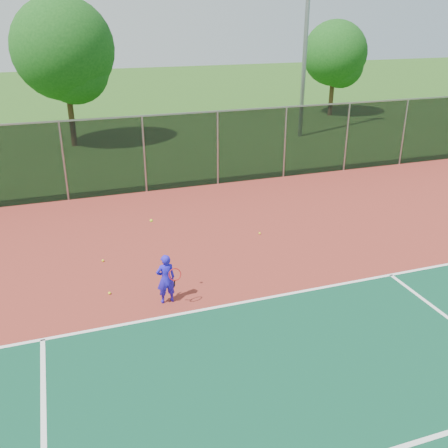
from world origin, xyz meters
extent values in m
plane|color=#244F16|center=(0.00, 0.00, 0.00)|extent=(120.00, 120.00, 0.00)
cube|color=maroon|center=(0.00, 2.00, 0.01)|extent=(30.00, 20.00, 0.02)
cube|color=white|center=(2.00, 3.00, 0.03)|extent=(22.00, 0.10, 0.00)
cube|color=black|center=(0.00, 12.00, 1.52)|extent=(30.00, 0.04, 3.00)
cube|color=gray|center=(0.00, 12.00, 3.02)|extent=(30.00, 0.06, 0.06)
imported|color=#2616D6|center=(-4.07, 3.66, 0.66)|extent=(0.49, 0.33, 1.29)
cylinder|color=black|center=(-3.92, 3.41, 0.64)|extent=(0.03, 0.15, 0.27)
torus|color=#A51414|center=(-3.92, 3.31, 0.94)|extent=(0.30, 0.13, 0.29)
sphere|color=yellow|center=(-4.32, 3.76, 2.19)|extent=(0.07, 0.07, 0.07)
sphere|color=yellow|center=(-5.38, 4.47, 0.06)|extent=(0.07, 0.07, 0.07)
sphere|color=yellow|center=(-0.33, 6.67, 0.06)|extent=(0.07, 0.07, 0.07)
sphere|color=yellow|center=(-5.33, 6.35, 0.06)|extent=(0.07, 0.07, 0.07)
cylinder|color=gray|center=(7.22, 18.75, 5.87)|extent=(0.24, 0.24, 11.73)
cylinder|color=#3A2515|center=(-5.25, 20.64, 1.43)|extent=(0.30, 0.30, 2.86)
sphere|color=#124512|center=(-5.25, 20.64, 4.93)|extent=(5.09, 5.09, 5.09)
sphere|color=#124512|center=(-4.85, 20.34, 3.98)|extent=(3.50, 3.50, 3.50)
cylinder|color=#3A2515|center=(12.11, 23.83, 1.19)|extent=(0.30, 0.30, 2.38)
sphere|color=#124512|center=(12.11, 23.83, 4.11)|extent=(4.24, 4.24, 4.24)
sphere|color=#124512|center=(12.51, 23.53, 3.31)|extent=(2.91, 2.91, 2.91)
camera|label=1|loc=(-6.16, -6.83, 6.63)|focal=40.00mm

